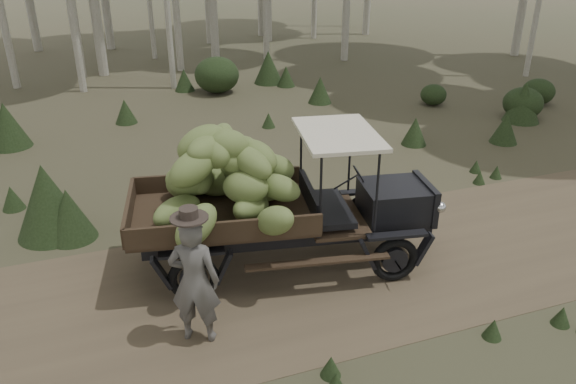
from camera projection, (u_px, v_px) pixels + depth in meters
name	position (u px, v px, depth m)	size (l,w,h in m)	color
ground	(382.00, 261.00, 9.55)	(120.00, 120.00, 0.00)	#473D2B
dirt_track	(382.00, 261.00, 9.55)	(70.00, 4.00, 0.01)	brown
banana_truck	(255.00, 185.00, 8.82)	(5.19, 2.73, 2.59)	black
farmer	(194.00, 280.00, 7.38)	(0.80, 0.68, 2.00)	#514D4A
undergrowth	(493.00, 224.00, 9.68)	(22.52, 25.27, 1.39)	#233319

